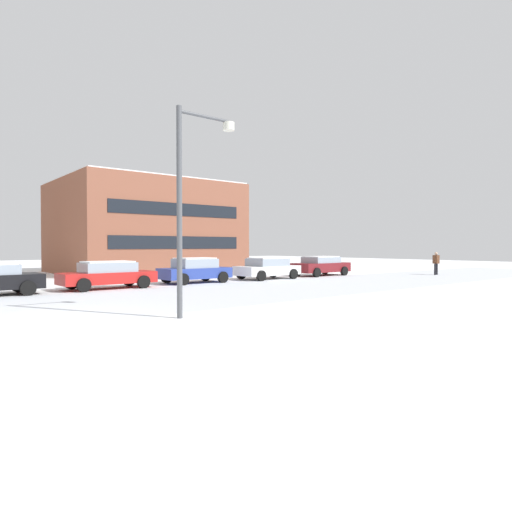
{
  "coord_description": "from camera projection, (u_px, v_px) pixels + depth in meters",
  "views": [
    {
      "loc": [
        -3.88,
        -13.2,
        2.09
      ],
      "look_at": [
        10.88,
        5.04,
        1.57
      ],
      "focal_mm": 31.19,
      "sensor_mm": 36.0,
      "label": 1
    }
  ],
  "objects": [
    {
      "name": "parked_car_maroon",
      "position": [
        321.0,
        266.0,
        31.5
      ],
      "size": [
        4.47,
        2.09,
        1.38
      ],
      "color": "maroon",
      "rests_on": "ground"
    },
    {
      "name": "parked_car_blue",
      "position": [
        195.0,
        270.0,
        25.23
      ],
      "size": [
        4.03,
        2.08,
        1.43
      ],
      "color": "#283D93",
      "rests_on": "ground"
    },
    {
      "name": "parked_car_red",
      "position": [
        108.0,
        275.0,
        21.79
      ],
      "size": [
        4.53,
        2.03,
        1.36
      ],
      "color": "red",
      "rests_on": "ground"
    },
    {
      "name": "building_far_right",
      "position": [
        144.0,
        228.0,
        36.05
      ],
      "size": [
        12.8,
        11.44,
        7.16
      ],
      "color": "brown",
      "rests_on": "ground"
    },
    {
      "name": "pedestrian_crossing",
      "position": [
        436.0,
        262.0,
        32.38
      ],
      "size": [
        0.56,
        0.45,
        1.66
      ],
      "color": "black",
      "rests_on": "ground"
    },
    {
      "name": "parked_car_white",
      "position": [
        267.0,
        268.0,
        28.17
      ],
      "size": [
        4.17,
        2.21,
        1.37
      ],
      "color": "white",
      "rests_on": "ground"
    },
    {
      "name": "street_lamp",
      "position": [
        190.0,
        190.0,
        13.03
      ],
      "size": [
        2.01,
        0.36,
        6.13
      ],
      "color": "#4C4F54",
      "rests_on": "ground"
    },
    {
      "name": "ground_plane",
      "position": [
        72.0,
        319.0,
        12.74
      ],
      "size": [
        120.0,
        120.0,
        0.0
      ],
      "primitive_type": "plane",
      "color": "white"
    },
    {
      "name": "road_surface",
      "position": [
        44.0,
        307.0,
        15.2
      ],
      "size": [
        80.0,
        8.32,
        0.0
      ],
      "color": "silver",
      "rests_on": "ground"
    }
  ]
}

